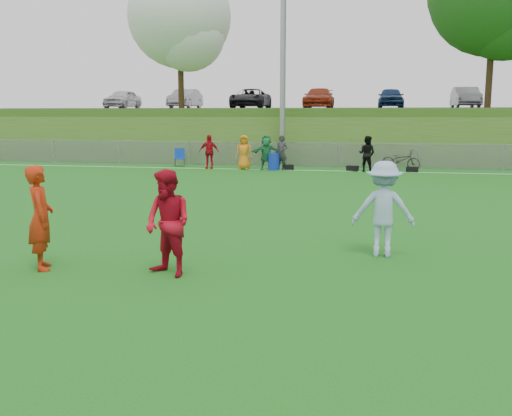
% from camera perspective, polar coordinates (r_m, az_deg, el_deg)
% --- Properties ---
extents(ground, '(120.00, 120.00, 0.00)m').
position_cam_1_polar(ground, '(10.11, 2.42, -6.30)').
color(ground, '#186715').
rests_on(ground, ground).
extents(sideline_far, '(60.00, 0.10, 0.01)m').
position_cam_1_polar(sideline_far, '(27.80, 7.94, 3.70)').
color(sideline_far, white).
rests_on(sideline_far, ground).
extents(fence, '(58.00, 0.06, 1.30)m').
position_cam_1_polar(fence, '(29.73, 8.17, 5.31)').
color(fence, gray).
rests_on(fence, ground).
extents(light_pole, '(1.20, 0.40, 12.15)m').
position_cam_1_polar(light_pole, '(31.00, 2.73, 16.78)').
color(light_pole, gray).
rests_on(light_pole, ground).
extents(berm, '(120.00, 18.00, 3.00)m').
position_cam_1_polar(berm, '(40.67, 8.98, 7.57)').
color(berm, '#305818').
rests_on(berm, ground).
extents(parking_lot, '(120.00, 12.00, 0.10)m').
position_cam_1_polar(parking_lot, '(42.65, 9.13, 9.74)').
color(parking_lot, black).
rests_on(parking_lot, berm).
extents(tree_white_flowering, '(6.30, 6.30, 8.78)m').
position_cam_1_polar(tree_white_flowering, '(36.76, -7.44, 18.09)').
color(tree_white_flowering, black).
rests_on(tree_white_flowering, berm).
extents(car_row, '(32.04, 5.18, 1.44)m').
position_cam_1_polar(car_row, '(41.72, 7.48, 10.84)').
color(car_row, silver).
rests_on(car_row, parking_lot).
extents(spectator_row, '(8.79, 1.09, 1.69)m').
position_cam_1_polar(spectator_row, '(28.03, 1.92, 5.56)').
color(spectator_row, '#B40C17').
rests_on(spectator_row, ground).
extents(gear_bags, '(6.46, 0.49, 0.26)m').
position_cam_1_polar(gear_bags, '(27.85, 10.31, 3.91)').
color(gear_bags, black).
rests_on(gear_bags, ground).
extents(player_red_left, '(0.73, 0.81, 1.86)m').
position_cam_1_polar(player_red_left, '(10.72, -20.75, -0.91)').
color(player_red_left, '#B6250C').
rests_on(player_red_left, ground).
extents(player_red_center, '(1.10, 1.02, 1.82)m').
position_cam_1_polar(player_red_center, '(9.73, -8.78, -1.52)').
color(player_red_center, '#B60C20').
rests_on(player_red_center, ground).
extents(player_blue, '(1.20, 0.70, 1.85)m').
position_cam_1_polar(player_blue, '(11.22, 12.63, -0.11)').
color(player_blue, '#9CB5D9').
rests_on(player_blue, ground).
extents(recycling_bin, '(0.68, 0.68, 0.83)m').
position_cam_1_polar(recycling_bin, '(27.98, 1.78, 4.66)').
color(recycling_bin, '#102DB0').
rests_on(recycling_bin, ground).
extents(camp_chair, '(0.65, 0.66, 0.95)m').
position_cam_1_polar(camp_chair, '(30.11, -7.65, 4.67)').
color(camp_chair, '#103AAF').
rests_on(camp_chair, ground).
extents(bicycle, '(2.03, 1.27, 1.01)m').
position_cam_1_polar(bicycle, '(28.76, 14.28, 4.69)').
color(bicycle, '#29292B').
rests_on(bicycle, ground).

